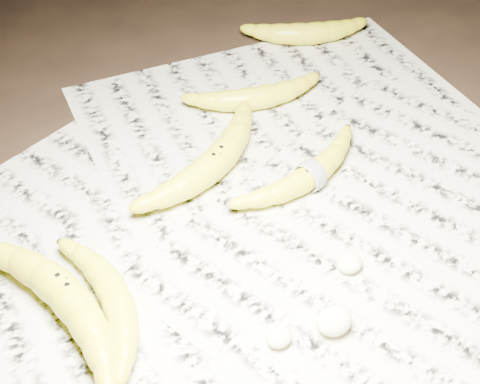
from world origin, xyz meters
TOP-DOWN VIEW (x-y plane):
  - ground at (0.00, 0.00)m, footprint 3.00×3.00m
  - newspaper_patch at (0.02, 0.02)m, footprint 0.90×0.70m
  - banana_left_a at (-0.22, 0.02)m, footprint 0.10×0.24m
  - banana_left_b at (-0.18, -0.01)m, footprint 0.08×0.18m
  - banana_center at (0.03, 0.10)m, footprint 0.23×0.14m
  - banana_taped at (0.11, 0.01)m, footprint 0.20×0.08m
  - banana_upper_a at (0.16, 0.19)m, footprint 0.19×0.11m
  - banana_upper_b at (0.33, 0.29)m, footprint 0.18×0.14m
  - measuring_tape at (0.11, 0.01)m, footprint 0.01×0.04m
  - flesh_chunk_a at (-0.01, -0.17)m, footprint 0.04×0.03m
  - flesh_chunk_b at (-0.07, -0.15)m, footprint 0.03×0.02m
  - flesh_chunk_c at (0.06, -0.12)m, footprint 0.03×0.03m

SIDE VIEW (x-z plane):
  - ground at x=0.00m, z-range 0.00..0.00m
  - newspaper_patch at x=0.02m, z-range 0.00..0.01m
  - flesh_chunk_b at x=-0.07m, z-range 0.01..0.02m
  - flesh_chunk_c at x=0.06m, z-range 0.01..0.03m
  - flesh_chunk_a at x=-0.01m, z-range 0.01..0.03m
  - banana_taped at x=0.11m, z-range 0.01..0.04m
  - measuring_tape at x=0.11m, z-range 0.00..0.04m
  - banana_left_b at x=-0.18m, z-range 0.01..0.04m
  - banana_upper_a at x=0.16m, z-range 0.01..0.04m
  - banana_upper_b at x=0.33m, z-range 0.01..0.04m
  - banana_center at x=0.03m, z-range 0.01..0.05m
  - banana_left_a at x=-0.22m, z-range 0.01..0.05m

